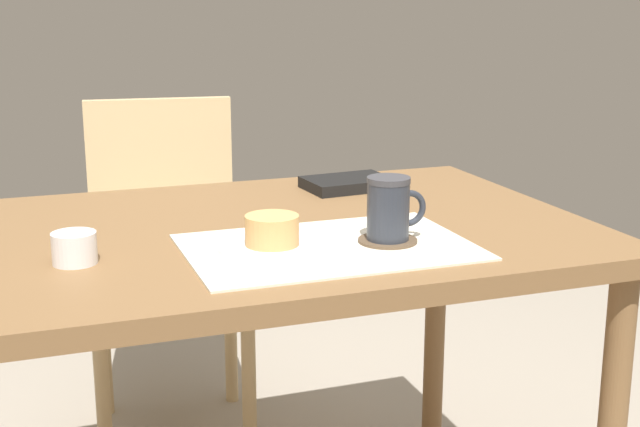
# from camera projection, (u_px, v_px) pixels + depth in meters

# --- Properties ---
(dining_table) EXTENTS (1.20, 0.79, 0.75)m
(dining_table) POSITION_uv_depth(u_px,v_px,m) (256.00, 271.00, 1.62)
(dining_table) COLOR brown
(dining_table) RESTS_ON ground_plane
(wooden_chair) EXTENTS (0.47, 0.47, 0.88)m
(wooden_chair) POSITION_uv_depth(u_px,v_px,m) (166.00, 251.00, 2.34)
(wooden_chair) COLOR #D1B27F
(wooden_chair) RESTS_ON ground_plane
(placemat) EXTENTS (0.47, 0.32, 0.00)m
(placemat) POSITION_uv_depth(u_px,v_px,m) (328.00, 247.00, 1.47)
(placemat) COLOR silver
(placemat) RESTS_ON dining_table
(pastry_plate) EXTENTS (0.18, 0.18, 0.01)m
(pastry_plate) POSITION_uv_depth(u_px,v_px,m) (272.00, 248.00, 1.44)
(pastry_plate) COLOR white
(pastry_plate) RESTS_ON placemat
(pastry) EXTENTS (0.09, 0.09, 0.05)m
(pastry) POSITION_uv_depth(u_px,v_px,m) (272.00, 230.00, 1.43)
(pastry) COLOR #E0A860
(pastry) RESTS_ON pastry_plate
(coffee_coaster) EXTENTS (0.10, 0.10, 0.00)m
(coffee_coaster) POSITION_uv_depth(u_px,v_px,m) (388.00, 240.00, 1.50)
(coffee_coaster) COLOR brown
(coffee_coaster) RESTS_ON placemat
(coffee_mug) EXTENTS (0.11, 0.07, 0.11)m
(coffee_mug) POSITION_uv_depth(u_px,v_px,m) (390.00, 208.00, 1.48)
(coffee_mug) COLOR #2D333D
(coffee_mug) RESTS_ON coffee_coaster
(sugar_bowl) EXTENTS (0.07, 0.07, 0.05)m
(sugar_bowl) POSITION_uv_depth(u_px,v_px,m) (74.00, 248.00, 1.39)
(sugar_bowl) COLOR white
(sugar_bowl) RESTS_ON dining_table
(small_book) EXTENTS (0.19, 0.14, 0.02)m
(small_book) POSITION_uv_depth(u_px,v_px,m) (348.00, 183.00, 1.91)
(small_book) COLOR black
(small_book) RESTS_ON dining_table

